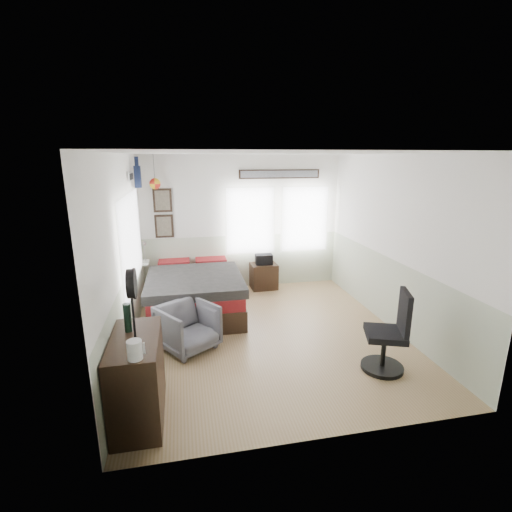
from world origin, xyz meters
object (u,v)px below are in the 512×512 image
object	(u,v)px
dresser	(138,378)
task_chair	(390,338)
nightstand	(264,276)
bed	(195,292)
armchair	(188,327)

from	to	relation	value
dresser	task_chair	bearing A→B (deg)	5.50
nightstand	bed	bearing A→B (deg)	-150.97
dresser	task_chair	world-z (taller)	task_chair
dresser	nightstand	distance (m)	4.19
nightstand	task_chair	xyz separation A→B (m)	(0.89, -3.30, 0.17)
armchair	nightstand	world-z (taller)	armchair
bed	nightstand	bearing A→B (deg)	31.56
armchair	nightstand	bearing A→B (deg)	19.85
bed	task_chair	world-z (taller)	task_chair
armchair	nightstand	distance (m)	2.76
bed	armchair	distance (m)	1.39
dresser	nightstand	bearing A→B (deg)	59.27
bed	nightstand	world-z (taller)	bed
dresser	nightstand	world-z (taller)	dresser
bed	dresser	distance (m)	2.81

